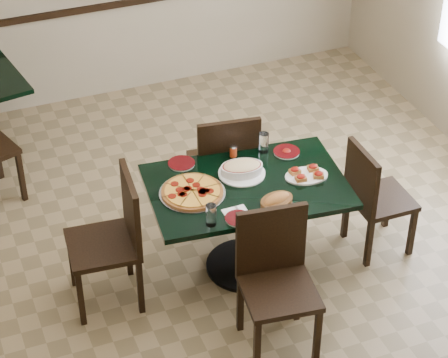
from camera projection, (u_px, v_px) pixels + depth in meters
name	position (u px, v px, depth m)	size (l,w,h in m)	color
floor	(224.00, 264.00, 6.43)	(5.50, 5.50, 0.00)	olive
room_shell	(262.00, 4.00, 7.36)	(5.50, 5.50, 5.50)	white
main_table	(247.00, 205.00, 6.08)	(1.43, 1.00, 0.75)	black
chair_far	(225.00, 163.00, 6.51)	(0.52, 0.52, 0.99)	black
chair_near	(276.00, 273.00, 5.53)	(0.51, 0.51, 0.98)	black
chair_right	(372.00, 194.00, 6.30)	(0.42, 0.42, 0.90)	black
chair_left	(115.00, 233.00, 5.84)	(0.50, 0.50, 1.00)	black
pepperoni_pizza	(192.00, 192.00, 5.87)	(0.45, 0.45, 0.04)	silver
lasagna_casserole	(242.00, 169.00, 6.04)	(0.33, 0.33, 0.09)	white
bread_basket	(277.00, 201.00, 5.75)	(0.27, 0.22, 0.10)	brown
bruschetta_platter	(307.00, 174.00, 6.03)	(0.33, 0.25, 0.05)	white
side_plate_near	(238.00, 218.00, 5.65)	(0.17, 0.17, 0.02)	white
side_plate_far_r	(287.00, 152.00, 6.28)	(0.19, 0.19, 0.03)	white
side_plate_far_l	(181.00, 163.00, 6.16)	(0.19, 0.19, 0.02)	white
napkin_setting	(237.00, 214.00, 5.70)	(0.16, 0.16, 0.01)	white
water_glass_a	(264.00, 142.00, 6.25)	(0.07, 0.07, 0.15)	silver
water_glass_b	(211.00, 215.00, 5.57)	(0.07, 0.07, 0.15)	silver
pepper_shaker	(233.00, 151.00, 6.22)	(0.05, 0.05, 0.09)	red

